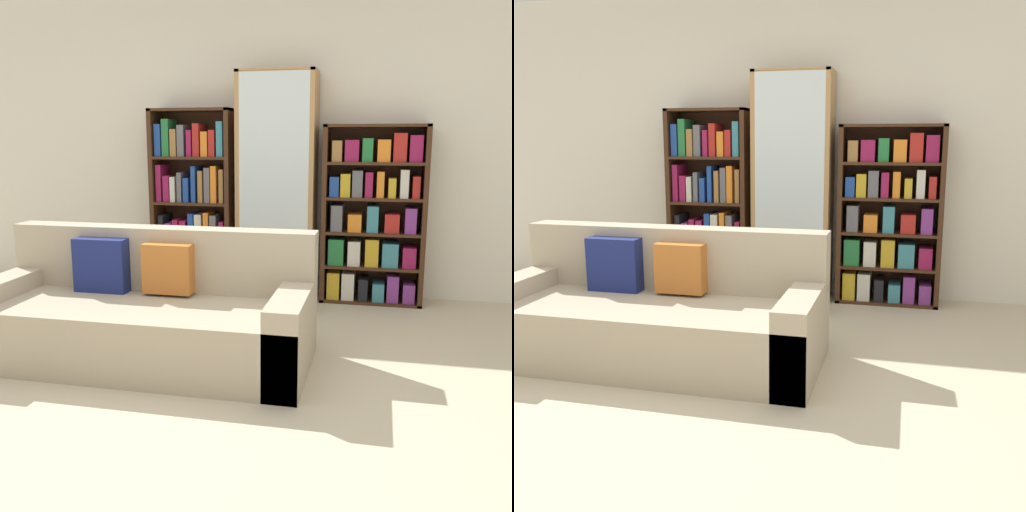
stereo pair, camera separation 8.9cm
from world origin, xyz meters
TOP-DOWN VIEW (x-y plane):
  - ground_plane at (0.00, 0.00)m, footprint 16.00×16.00m
  - wall_back at (0.00, 2.50)m, footprint 7.20×0.06m
  - couch at (-0.42, 0.61)m, footprint 2.10×0.88m
  - bookshelf_left at (-0.65, 2.29)m, footprint 0.74×0.32m
  - display_cabinet at (0.12, 2.27)m, footprint 0.68×0.36m
  - bookshelf_right at (0.96, 2.29)m, footprint 0.87×0.32m
  - wine_bottle at (0.48, 1.83)m, footprint 0.07×0.07m

SIDE VIEW (x-z plane):
  - ground_plane at x=0.00m, z-range 0.00..0.00m
  - wine_bottle at x=0.48m, z-range -0.03..0.33m
  - couch at x=-0.42m, z-range -0.13..0.69m
  - bookshelf_right at x=0.96m, z-range -0.03..1.50m
  - bookshelf_left at x=-0.65m, z-range -0.02..1.65m
  - display_cabinet at x=0.12m, z-range -0.01..1.97m
  - wall_back at x=0.00m, z-range 0.00..2.70m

